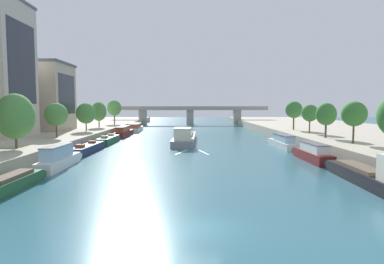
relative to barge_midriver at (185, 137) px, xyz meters
name	(u,v)px	position (x,y,z in m)	size (l,w,h in m)	color
ground_plane	(202,229)	(1.57, -49.01, -1.05)	(400.00, 400.00, 0.00)	#2D6070
quay_left	(28,135)	(-35.44, 5.99, 0.04)	(36.00, 170.00, 2.18)	#B2A893
quay_right	(354,135)	(38.58, 5.99, 0.04)	(36.00, 170.00, 2.18)	#B2A893
barge_midriver	(185,137)	(0.00, 0.00, 0.00)	(5.14, 24.06, 3.53)	gray
wake_behind_barge	(192,152)	(1.43, -14.74, -1.04)	(5.60, 6.01, 0.03)	#A0CCD6
moored_boat_left_midway	(2,185)	(-15.31, -40.97, -0.13)	(2.12, 11.82, 3.09)	#235633
moored_boat_left_end	(59,158)	(-15.28, -28.36, 0.16)	(2.11, 11.21, 2.91)	silver
moored_boat_left_downstream	(88,148)	(-15.78, -14.79, -0.38)	(2.56, 12.92, 2.38)	#1E284C
moored_boat_left_lone	(109,140)	(-15.59, -1.14, -0.35)	(2.45, 11.79, 2.44)	#235633
moored_boat_left_far	(124,132)	(-15.45, 14.36, 0.02)	(2.60, 14.32, 2.54)	maroon
moored_boat_left_near	(135,128)	(-15.08, 30.60, -0.04)	(3.89, 16.23, 2.40)	silver
moored_boat_right_near	(370,175)	(18.19, -38.00, -0.02)	(3.05, 15.23, 3.54)	black
moored_boat_right_upstream	(313,153)	(18.04, -23.63, 0.04)	(2.28, 11.01, 2.59)	maroon
moored_boat_right_far	(282,142)	(18.05, -8.76, -0.02)	(2.52, 12.56, 2.47)	silver
tree_left_far	(15,116)	(-21.45, -26.40, 5.28)	(4.76, 4.76, 7.08)	brown
tree_left_second	(56,114)	(-22.07, -11.51, 5.13)	(3.86, 3.86, 5.98)	brown
tree_left_distant	(86,113)	(-21.36, 3.03, 4.97)	(4.15, 4.15, 6.10)	brown
tree_left_end_of_row	(99,111)	(-21.87, 15.46, 5.14)	(3.81, 3.81, 6.43)	brown
tree_left_nearest	(114,108)	(-21.33, 30.92, 5.92)	(4.18, 4.18, 7.15)	brown
tree_right_second	(354,114)	(24.95, -21.02, 5.43)	(3.61, 3.61, 6.13)	brown
tree_right_end_of_row	(326,114)	(24.39, -12.53, 5.16)	(3.42, 3.42, 5.98)	brown
tree_right_third	(310,113)	(25.14, -2.85, 5.14)	(3.27, 3.27, 5.74)	brown
tree_right_distant	(294,110)	(24.79, 6.19, 5.69)	(3.81, 3.81, 6.49)	brown
building_left_far_end	(32,96)	(-34.23, 5.93, 8.68)	(16.25, 12.77, 15.09)	#B2A38E
bridge_far	(190,113)	(1.57, 64.98, 3.67)	(62.03, 4.40, 7.39)	gray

